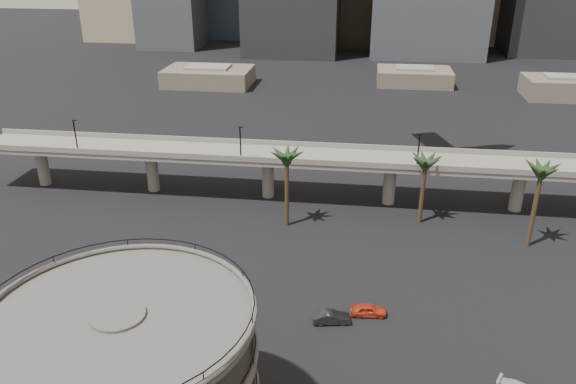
# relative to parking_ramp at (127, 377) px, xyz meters

# --- Properties ---
(parking_ramp) EXTENTS (22.20, 22.20, 17.35)m
(parking_ramp) POSITION_rel_parking_ramp_xyz_m (0.00, 0.00, 0.00)
(parking_ramp) COLOR #4C4947
(parking_ramp) RESTS_ON ground
(overpass) EXTENTS (130.00, 9.30, 14.70)m
(overpass) POSITION_rel_parking_ramp_xyz_m (13.00, 59.00, -2.50)
(overpass) COLOR gray
(overpass) RESTS_ON ground
(palm_trees) EXTENTS (42.40, 10.40, 14.00)m
(palm_trees) POSITION_rel_parking_ramp_xyz_m (27.02, 48.65, 1.59)
(palm_trees) COLOR #422E1C
(palm_trees) RESTS_ON ground
(low_buildings) EXTENTS (135.00, 27.50, 6.80)m
(low_buildings) POSITION_rel_parking_ramp_xyz_m (19.89, 146.30, -6.97)
(low_buildings) COLOR brown
(low_buildings) RESTS_ON ground
(car_a) EXTENTS (4.75, 2.30, 1.56)m
(car_a) POSITION_rel_parking_ramp_xyz_m (20.53, 24.79, -9.05)
(car_a) COLOR red
(car_a) RESTS_ON ground
(car_b) EXTENTS (4.92, 2.45, 1.55)m
(car_b) POSITION_rel_parking_ramp_xyz_m (16.00, 22.65, -9.06)
(car_b) COLOR black
(car_b) RESTS_ON ground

